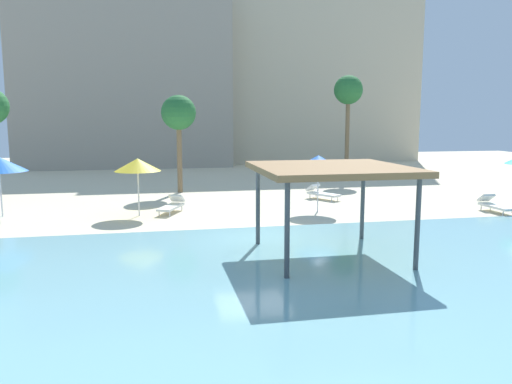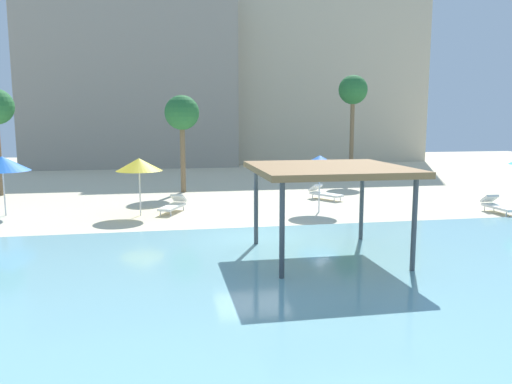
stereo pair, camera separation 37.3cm
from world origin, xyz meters
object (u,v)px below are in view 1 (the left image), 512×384
object	(u,v)px
shade_pavilion	(331,171)
beach_umbrella_yellow_1	(138,165)
lounge_chair_1	(172,205)
lounge_chair_2	(494,205)
lounge_chair_0	(321,193)
palm_tree_1	(348,93)
palm_tree_0	(179,114)
beach_umbrella_blue_0	(318,162)

from	to	relation	value
shade_pavilion	beach_umbrella_yellow_1	world-z (taller)	shade_pavilion
lounge_chair_1	lounge_chair_2	xyz separation A→B (m)	(13.95, -2.73, 0.00)
lounge_chair_0	palm_tree_1	size ratio (longest dim) A/B	0.28
lounge_chair_0	palm_tree_0	xyz separation A→B (m)	(-6.95, 3.82, 3.98)
shade_pavilion	lounge_chair_1	size ratio (longest dim) A/B	2.18
beach_umbrella_yellow_1	lounge_chair_2	bearing A→B (deg)	-8.34
shade_pavilion	beach_umbrella_yellow_1	xyz separation A→B (m)	(-5.73, 7.69, -0.39)
beach_umbrella_yellow_1	palm_tree_0	world-z (taller)	palm_tree_0
palm_tree_0	palm_tree_1	world-z (taller)	palm_tree_1
shade_pavilion	beach_umbrella_yellow_1	bearing A→B (deg)	126.69
beach_umbrella_blue_0	shade_pavilion	bearing A→B (deg)	-105.76
beach_umbrella_blue_0	palm_tree_0	size ratio (longest dim) A/B	0.47
lounge_chair_0	beach_umbrella_blue_0	bearing A→B (deg)	-52.33
palm_tree_0	lounge_chair_2	bearing A→B (deg)	-33.51
beach_umbrella_blue_0	lounge_chair_2	xyz separation A→B (m)	(7.63, -1.62, -1.90)
beach_umbrella_blue_0	palm_tree_0	bearing A→B (deg)	128.19
shade_pavilion	palm_tree_1	world-z (taller)	palm_tree_1
lounge_chair_1	beach_umbrella_blue_0	bearing A→B (deg)	103.93
beach_umbrella_blue_0	lounge_chair_1	distance (m)	6.69
shade_pavilion	palm_tree_0	distance (m)	14.79
shade_pavilion	lounge_chair_2	world-z (taller)	shade_pavilion
shade_pavilion	lounge_chair_1	xyz separation A→B (m)	(-4.32, 8.17, -2.23)
lounge_chair_0	lounge_chair_1	distance (m)	7.95
palm_tree_1	shade_pavilion	bearing A→B (deg)	-113.12
lounge_chair_0	palm_tree_0	size ratio (longest dim) A/B	0.36
shade_pavilion	beach_umbrella_yellow_1	distance (m)	9.60
lounge_chair_1	palm_tree_1	distance (m)	16.39
beach_umbrella_yellow_1	lounge_chair_0	xyz separation A→B (m)	(9.04, 2.71, -1.84)
beach_umbrella_blue_0	palm_tree_1	distance (m)	12.77
beach_umbrella_blue_0	lounge_chair_2	distance (m)	8.03
beach_umbrella_yellow_1	lounge_chair_2	world-z (taller)	beach_umbrella_yellow_1
lounge_chair_2	lounge_chair_0	bearing A→B (deg)	-128.87
beach_umbrella_blue_0	beach_umbrella_yellow_1	world-z (taller)	beach_umbrella_blue_0
beach_umbrella_yellow_1	palm_tree_0	bearing A→B (deg)	72.32
palm_tree_0	shade_pavilion	bearing A→B (deg)	-75.63
beach_umbrella_yellow_1	lounge_chair_2	xyz separation A→B (m)	(15.35, -2.25, -1.84)
shade_pavilion	beach_umbrella_blue_0	size ratio (longest dim) A/B	1.72
beach_umbrella_yellow_1	lounge_chair_1	xyz separation A→B (m)	(1.40, 0.48, -1.84)
shade_pavilion	palm_tree_1	bearing A→B (deg)	66.88
palm_tree_1	lounge_chair_0	bearing A→B (deg)	-120.01
lounge_chair_1	palm_tree_0	xyz separation A→B (m)	(0.68, 6.05, 3.98)
palm_tree_0	lounge_chair_1	bearing A→B (deg)	-96.41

